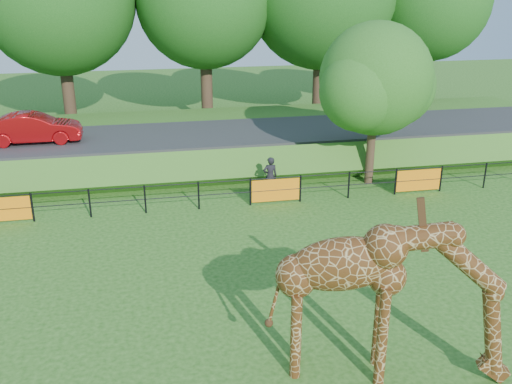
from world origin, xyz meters
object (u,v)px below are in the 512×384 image
at_px(giraffe, 391,300).
at_px(tree_east, 377,83).
at_px(car_red, 34,128).
at_px(visitor, 270,176).

distance_m(giraffe, tree_east, 13.19).
xyz_separation_m(car_red, tree_east, (14.24, -4.14, 2.19)).
relative_size(visitor, tree_east, 0.24).
distance_m(giraffe, visitor, 11.51).
distance_m(car_red, tree_east, 14.99).
bearing_deg(visitor, tree_east, -174.38).
bearing_deg(giraffe, car_red, 138.34).
height_order(visitor, tree_east, tree_east).
bearing_deg(car_red, visitor, -117.47).
xyz_separation_m(giraffe, tree_east, (4.57, 12.14, 2.41)).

